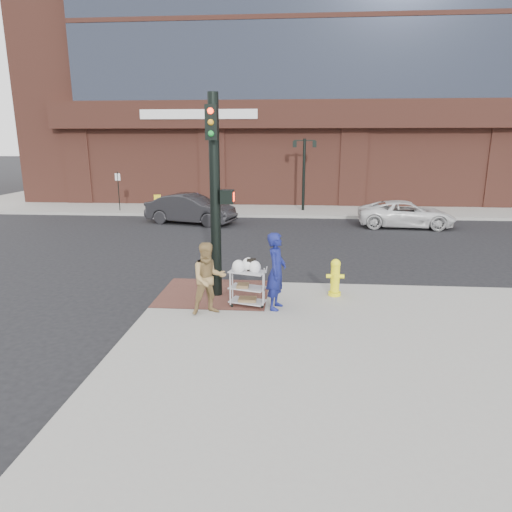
# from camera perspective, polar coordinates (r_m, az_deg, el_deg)

# --- Properties ---
(ground) EXTENTS (220.00, 220.00, 0.00)m
(ground) POSITION_cam_1_polar(r_m,az_deg,el_deg) (11.19, -2.97, -6.98)
(ground) COLOR black
(ground) RESTS_ON ground
(sidewalk_far) EXTENTS (65.00, 36.00, 0.15)m
(sidewalk_far) POSITION_cam_1_polar(r_m,az_deg,el_deg) (43.94, 19.45, 8.25)
(sidewalk_far) COLOR gray
(sidewalk_far) RESTS_ON ground
(brick_curb_ramp) EXTENTS (2.80, 2.40, 0.01)m
(brick_curb_ramp) POSITION_cam_1_polar(r_m,az_deg,el_deg) (12.06, -5.26, -4.64)
(brick_curb_ramp) COLOR brown
(brick_curb_ramp) RESTS_ON sidewalk_near
(bank_building) EXTENTS (42.00, 26.00, 28.00)m
(bank_building) POSITION_cam_1_polar(r_m,az_deg,el_deg) (42.70, 10.55, 27.70)
(bank_building) COLOR brown
(bank_building) RESTS_ON sidewalk_far
(lamp_post) EXTENTS (1.32, 0.22, 4.00)m
(lamp_post) POSITION_cam_1_polar(r_m,az_deg,el_deg) (26.38, 6.02, 11.06)
(lamp_post) COLOR black
(lamp_post) RESTS_ON sidewalk_far
(parking_sign) EXTENTS (0.05, 0.05, 2.20)m
(parking_sign) POSITION_cam_1_polar(r_m,az_deg,el_deg) (27.35, -16.80, 7.77)
(parking_sign) COLOR black
(parking_sign) RESTS_ON sidewalk_far
(traffic_signal_pole) EXTENTS (0.61, 0.51, 5.00)m
(traffic_signal_pole) POSITION_cam_1_polar(r_m,az_deg,el_deg) (11.33, -5.05, 8.04)
(traffic_signal_pole) COLOR black
(traffic_signal_pole) RESTS_ON sidewalk_near
(woman_blue) EXTENTS (0.57, 0.75, 1.84)m
(woman_blue) POSITION_cam_1_polar(r_m,az_deg,el_deg) (10.71, 2.56, -1.91)
(woman_blue) COLOR navy
(woman_blue) RESTS_ON sidewalk_near
(pedestrian_tan) EXTENTS (1.00, 0.91, 1.68)m
(pedestrian_tan) POSITION_cam_1_polar(r_m,az_deg,el_deg) (10.46, -5.95, -2.82)
(pedestrian_tan) COLOR olive
(pedestrian_tan) RESTS_ON sidewalk_near
(sedan_dark) EXTENTS (4.72, 2.65, 1.47)m
(sedan_dark) POSITION_cam_1_polar(r_m,az_deg,el_deg) (23.10, -8.16, 5.86)
(sedan_dark) COLOR black
(sedan_dark) RESTS_ON ground
(minivan_white) EXTENTS (4.62, 2.34, 1.25)m
(minivan_white) POSITION_cam_1_polar(r_m,az_deg,el_deg) (23.06, 18.24, 5.00)
(minivan_white) COLOR silver
(minivan_white) RESTS_ON ground
(utility_cart) EXTENTS (0.93, 0.68, 1.17)m
(utility_cart) POSITION_cam_1_polar(r_m,az_deg,el_deg) (11.01, -1.08, -3.57)
(utility_cart) COLOR #AEAEB4
(utility_cart) RESTS_ON sidewalk_near
(fire_hydrant) EXTENTS (0.46, 0.32, 0.97)m
(fire_hydrant) POSITION_cam_1_polar(r_m,az_deg,el_deg) (11.89, 9.87, -2.59)
(fire_hydrant) COLOR #FFF715
(fire_hydrant) RESTS_ON sidewalk_near
(newsbox_yellow) EXTENTS (0.47, 0.45, 0.90)m
(newsbox_yellow) POSITION_cam_1_polar(r_m,az_deg,el_deg) (26.73, -12.20, 6.52)
(newsbox_yellow) COLOR yellow
(newsbox_yellow) RESTS_ON sidewalk_far
(newsbox_blue) EXTENTS (0.45, 0.42, 1.00)m
(newsbox_blue) POSITION_cam_1_polar(r_m,az_deg,el_deg) (26.37, -7.81, 6.70)
(newsbox_blue) COLOR #172A99
(newsbox_blue) RESTS_ON sidewalk_far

